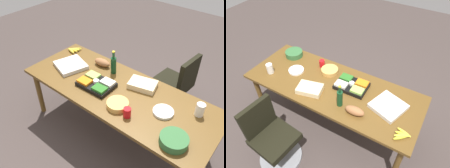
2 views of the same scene
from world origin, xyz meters
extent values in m
plane|color=#473C39|center=(0.00, 0.00, 0.00)|extent=(10.00, 10.00, 0.00)
cube|color=brown|center=(0.00, 0.00, 0.74)|extent=(2.41, 0.93, 0.04)
cylinder|color=brown|center=(-1.12, -0.38, 0.36)|extent=(0.07, 0.07, 0.72)
cylinder|color=brown|center=(-1.12, 0.38, 0.36)|extent=(0.07, 0.07, 0.72)
cylinder|color=brown|center=(1.12, 0.38, 0.36)|extent=(0.07, 0.07, 0.72)
cylinder|color=gray|center=(0.27, 0.90, 0.03)|extent=(0.56, 0.56, 0.05)
cylinder|color=gray|center=(0.27, 0.90, 0.25)|extent=(0.06, 0.06, 0.40)
cube|color=black|center=(0.27, 0.90, 0.45)|extent=(0.52, 0.52, 0.09)
cube|color=black|center=(0.49, 0.88, 0.72)|extent=(0.10, 0.44, 0.44)
cube|color=black|center=(-0.24, -0.11, 0.78)|extent=(0.43, 0.31, 0.05)
cube|color=orange|center=(-0.35, -0.19, 0.82)|extent=(0.16, 0.13, 0.03)
cube|color=#2D7025|center=(-0.12, -0.18, 0.82)|extent=(0.16, 0.13, 0.03)
cube|color=#9DCE5A|center=(-0.36, -0.04, 0.82)|extent=(0.16, 0.13, 0.03)
cube|color=silver|center=(-0.12, -0.03, 0.82)|extent=(0.16, 0.13, 0.03)
cylinder|color=white|center=(-0.24, -0.11, 0.82)|extent=(0.07, 0.07, 0.04)
ellipsoid|color=#A1673D|center=(-0.48, 0.27, 0.81)|extent=(0.25, 0.12, 0.10)
cylinder|color=white|center=(0.61, 0.01, 0.77)|extent=(0.23, 0.23, 0.03)
cube|color=silver|center=(-0.78, -0.02, 0.78)|extent=(0.45, 0.45, 0.05)
cylinder|color=#133E1F|center=(-0.26, 0.24, 0.86)|extent=(0.08, 0.08, 0.22)
cylinder|color=#133E1F|center=(-0.26, 0.24, 1.02)|extent=(0.03, 0.03, 0.08)
cylinder|color=gold|center=(-0.26, 0.24, 1.06)|extent=(0.04, 0.04, 0.01)
cylinder|color=red|center=(0.35, -0.28, 0.81)|extent=(0.09, 0.09, 0.11)
cube|color=beige|center=(0.20, 0.23, 0.79)|extent=(0.36, 0.29, 0.07)
ellipsoid|color=yellow|center=(-1.06, 0.24, 0.78)|extent=(0.17, 0.08, 0.04)
ellipsoid|color=yellow|center=(-1.06, 0.27, 0.78)|extent=(0.17, 0.06, 0.04)
ellipsoid|color=yellow|center=(-1.05, 0.30, 0.78)|extent=(0.17, 0.11, 0.04)
ellipsoid|color=yellow|center=(-1.05, 0.32, 0.78)|extent=(0.15, 0.14, 0.04)
cylinder|color=white|center=(0.91, 0.22, 0.83)|extent=(0.11, 0.11, 0.15)
cylinder|color=#DFA752|center=(0.18, -0.22, 0.79)|extent=(0.30, 0.30, 0.06)
cylinder|color=#366C39|center=(0.88, -0.28, 0.80)|extent=(0.31, 0.31, 0.08)
camera|label=1|loc=(1.34, -1.70, 2.52)|focal=38.01mm
camera|label=2|loc=(-1.10, 1.70, 2.69)|focal=33.35mm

